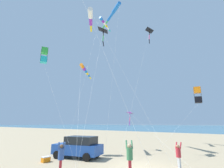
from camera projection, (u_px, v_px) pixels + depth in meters
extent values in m
plane|color=tan|center=(138.00, 167.00, 11.57)|extent=(600.00, 600.00, 0.00)
cube|color=#1E479E|center=(77.00, 149.00, 14.58)|extent=(3.01, 4.65, 0.84)
cube|color=black|center=(81.00, 140.00, 14.64)|extent=(2.30, 2.94, 0.68)
cylinder|color=black|center=(57.00, 155.00, 14.14)|extent=(0.40, 0.70, 0.66)
cylinder|color=black|center=(70.00, 151.00, 15.83)|extent=(0.40, 0.70, 0.66)
cylinder|color=black|center=(87.00, 157.00, 13.13)|extent=(0.40, 0.70, 0.66)
cylinder|color=black|center=(97.00, 153.00, 14.81)|extent=(0.40, 0.70, 0.66)
cube|color=orange|center=(46.00, 160.00, 12.95)|extent=(0.60, 0.40, 0.36)
cube|color=white|center=(46.00, 157.00, 13.00)|extent=(0.62, 0.42, 0.06)
cube|color=#B72833|center=(130.00, 167.00, 9.81)|extent=(0.36, 0.32, 0.83)
cylinder|color=#3D7F51|center=(130.00, 154.00, 9.99)|extent=(0.53, 0.53, 0.68)
sphere|color=tan|center=(129.00, 146.00, 10.10)|extent=(0.26, 0.26, 0.26)
cylinder|color=#3D7F51|center=(126.00, 145.00, 10.28)|extent=(0.39, 0.33, 0.52)
cylinder|color=#3D7F51|center=(132.00, 145.00, 10.27)|extent=(0.39, 0.33, 0.52)
cube|color=silver|center=(179.00, 163.00, 11.11)|extent=(0.29, 0.15, 0.72)
cylinder|color=#B72833|center=(178.00, 153.00, 11.26)|extent=(0.34, 0.34, 0.60)
sphere|color=#A37551|center=(178.00, 146.00, 11.36)|extent=(0.23, 0.23, 0.23)
cylinder|color=#B72833|center=(176.00, 145.00, 11.57)|extent=(0.37, 0.10, 0.45)
cylinder|color=#B72833|center=(181.00, 146.00, 11.38)|extent=(0.37, 0.10, 0.45)
cube|color=#B72833|center=(60.00, 167.00, 9.96)|extent=(0.31, 0.35, 0.80)
cylinder|color=#335199|center=(61.00, 154.00, 10.14)|extent=(0.51, 0.51, 0.66)
sphere|color=brown|center=(62.00, 146.00, 10.24)|extent=(0.25, 0.25, 0.25)
cylinder|color=#335199|center=(65.00, 146.00, 10.15)|extent=(0.31, 0.39, 0.50)
cylinder|color=#335199|center=(59.00, 146.00, 10.05)|extent=(0.31, 0.39, 0.50)
cylinder|color=blue|center=(116.00, 8.00, 27.00)|extent=(1.56, 2.33, 0.76)
cylinder|color=blue|center=(111.00, 17.00, 28.95)|extent=(1.41, 2.25, 0.60)
cylinder|color=green|center=(105.00, 24.00, 30.90)|extent=(1.26, 2.17, 0.44)
cylinder|color=white|center=(114.00, 59.00, 20.45)|extent=(6.07, 2.29, 21.57)
cylinder|color=orange|center=(82.00, 66.00, 18.80)|extent=(0.74, 0.62, 0.51)
cylinder|color=purple|center=(84.00, 68.00, 19.28)|extent=(0.71, 0.58, 0.47)
cylinder|color=blue|center=(85.00, 71.00, 19.76)|extent=(0.68, 0.54, 0.43)
cylinder|color=yellow|center=(87.00, 73.00, 20.25)|extent=(0.66, 0.49, 0.39)
cylinder|color=blue|center=(89.00, 75.00, 20.73)|extent=(0.63, 0.45, 0.34)
cylinder|color=yellow|center=(90.00, 78.00, 21.21)|extent=(0.60, 0.41, 0.30)
cylinder|color=white|center=(79.00, 101.00, 13.03)|extent=(6.10, 6.95, 9.40)
pyramid|color=black|center=(103.00, 30.00, 20.00)|extent=(1.56, 1.08, 0.45)
cylinder|color=black|center=(103.00, 30.00, 19.99)|extent=(0.11, 1.30, 0.40)
cylinder|color=black|center=(103.00, 33.00, 19.90)|extent=(0.17, 0.17, 0.68)
cylinder|color=green|center=(103.00, 38.00, 19.77)|extent=(0.15, 0.20, 0.69)
cylinder|color=black|center=(103.00, 44.00, 19.65)|extent=(0.22, 0.22, 0.69)
cylinder|color=white|center=(95.00, 74.00, 13.81)|extent=(7.84, 5.10, 14.04)
cube|color=green|center=(45.00, 51.00, 18.89)|extent=(0.91, 0.91, 0.69)
cube|color=#1EB7C6|center=(44.00, 60.00, 18.63)|extent=(0.91, 0.91, 0.69)
cylinder|color=black|center=(41.00, 56.00, 18.91)|extent=(0.02, 0.02, 1.78)
cylinder|color=black|center=(41.00, 54.00, 18.31)|extent=(0.02, 0.02, 1.78)
cylinder|color=black|center=(47.00, 57.00, 19.21)|extent=(0.02, 0.02, 1.78)
cylinder|color=black|center=(48.00, 55.00, 18.62)|extent=(0.02, 0.02, 1.78)
cylinder|color=white|center=(56.00, 103.00, 15.39)|extent=(0.21, 6.58, 9.72)
pyramid|color=black|center=(150.00, 30.00, 27.29)|extent=(1.91, 1.45, 0.53)
cylinder|color=black|center=(150.00, 30.00, 27.28)|extent=(0.32, 1.47, 0.48)
cylinder|color=black|center=(149.00, 33.00, 27.17)|extent=(0.21, 0.24, 0.79)
cylinder|color=#EF4C93|center=(149.00, 37.00, 27.01)|extent=(0.17, 0.21, 0.79)
cylinder|color=black|center=(149.00, 41.00, 26.83)|extent=(0.19, 0.18, 0.78)
cylinder|color=white|center=(139.00, 75.00, 21.07)|extent=(10.04, 0.72, 18.07)
cube|color=orange|center=(197.00, 90.00, 21.91)|extent=(1.00, 1.00, 0.82)
cube|color=black|center=(198.00, 100.00, 21.60)|extent=(1.00, 1.00, 0.82)
cylinder|color=black|center=(194.00, 96.00, 22.29)|extent=(0.02, 0.02, 2.14)
cylinder|color=black|center=(194.00, 95.00, 21.55)|extent=(0.02, 0.02, 2.14)
cylinder|color=black|center=(201.00, 95.00, 21.96)|extent=(0.02, 0.02, 2.14)
cylinder|color=black|center=(201.00, 94.00, 21.23)|extent=(0.02, 0.02, 2.14)
cylinder|color=white|center=(180.00, 125.00, 16.47)|extent=(12.76, 1.80, 5.61)
cylinder|color=white|center=(102.00, 48.00, 11.97)|extent=(0.25, 7.61, 16.72)
cylinder|color=blue|center=(101.00, 19.00, 28.16)|extent=(0.75, 0.57, 0.58)
cylinder|color=purple|center=(103.00, 21.00, 28.63)|extent=(0.73, 0.52, 0.53)
cylinder|color=white|center=(105.00, 23.00, 29.10)|extent=(0.71, 0.46, 0.48)
cylinder|color=yellow|center=(106.00, 26.00, 29.58)|extent=(0.70, 0.41, 0.43)
cylinder|color=white|center=(108.00, 28.00, 30.05)|extent=(0.68, 0.36, 0.38)
cylinder|color=#1EB7C6|center=(109.00, 30.00, 30.52)|extent=(0.66, 0.31, 0.33)
cylinder|color=white|center=(88.00, 65.00, 21.06)|extent=(8.54, 3.85, 20.53)
pyramid|color=purple|center=(130.00, 112.00, 19.87)|extent=(1.25, 1.25, 0.28)
cylinder|color=black|center=(130.00, 113.00, 19.86)|extent=(0.68, 0.68, 0.24)
cylinder|color=purple|center=(130.00, 115.00, 19.79)|extent=(0.09, 0.09, 0.48)
cylinder|color=#EF4C93|center=(130.00, 119.00, 19.68)|extent=(0.13, 0.15, 0.49)
cylinder|color=purple|center=(130.00, 123.00, 19.55)|extent=(0.11, 0.13, 0.48)
cylinder|color=white|center=(152.00, 133.00, 15.56)|extent=(4.18, 7.40, 4.19)
cylinder|color=white|center=(90.00, 13.00, 23.13)|extent=(1.71, 1.66, 0.82)
cylinder|color=purple|center=(91.00, 21.00, 24.68)|extent=(1.57, 1.51, 0.63)
cylinder|color=yellow|center=(91.00, 28.00, 26.23)|extent=(1.43, 1.36, 0.44)
cylinder|color=white|center=(118.00, 62.00, 16.64)|extent=(1.38, 10.20, 18.09)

